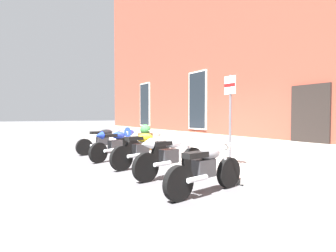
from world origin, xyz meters
name	(u,v)px	position (x,y,z in m)	size (l,w,h in m)	color
ground_plane	(168,164)	(0.00, 0.00, 0.00)	(140.00, 140.00, 0.00)	#424244
sidewalk	(208,158)	(0.00, 1.54, 0.06)	(31.28, 3.08, 0.12)	gray
lane_stripe	(53,176)	(0.00, -3.20, 0.00)	(31.28, 0.12, 0.01)	silver
brick_pub_facade	(291,23)	(0.00, 5.82, 5.18)	(25.28, 5.59, 10.38)	brown
motorcycle_black_naked	(104,141)	(-3.14, -0.90, 0.49)	(0.62, 2.12, 0.99)	black
motorcycle_blue_sport	(118,142)	(-1.50, -0.97, 0.57)	(0.88, 1.97, 1.06)	black
motorcycle_yellow_naked	(143,150)	(0.09, -0.87, 0.50)	(0.70, 2.02, 1.01)	black
motorcycle_white_sport	(173,153)	(1.50, -0.77, 0.57)	(0.65, 2.08, 1.05)	black
motorcycle_grey_naked	(207,169)	(3.00, -1.00, 0.47)	(0.64, 1.97, 0.93)	black
parking_sign	(230,108)	(1.98, 0.58, 1.63)	(0.36, 0.07, 2.31)	#4C4C51
barrel_planter	(145,139)	(-2.48, 0.50, 0.55)	(0.61, 0.61, 0.98)	brown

